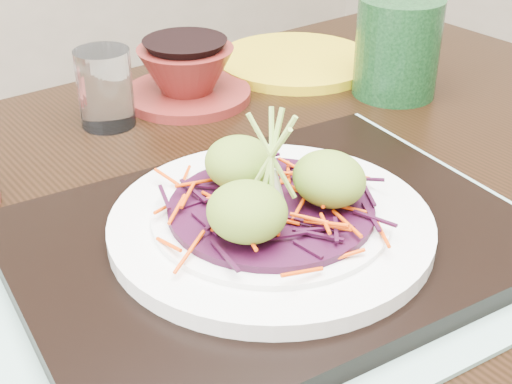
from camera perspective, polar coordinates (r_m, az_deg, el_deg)
dining_table at (r=0.70m, az=-0.51°, el=-8.85°), size 1.20×0.80×0.75m
placemat at (r=0.60m, az=1.17°, el=-4.82°), size 0.50×0.41×0.00m
serving_tray at (r=0.59m, az=1.18°, el=-3.93°), size 0.44×0.35×0.02m
white_plate at (r=0.58m, az=1.20°, el=-2.47°), size 0.26×0.26×0.02m
cabbage_bed at (r=0.57m, az=1.21°, el=-1.35°), size 0.17×0.17×0.01m
carrot_julienne at (r=0.57m, az=1.22°, el=-0.66°), size 0.20×0.20×0.01m
guacamole_scoops at (r=0.56m, az=1.28°, el=0.66°), size 0.14×0.13×0.05m
scallion_garnish at (r=0.55m, az=1.26°, el=2.51°), size 0.06×0.06×0.09m
water_glass at (r=0.82m, az=-11.97°, el=8.12°), size 0.07×0.07×0.09m
terracotta_bowl_set at (r=0.88m, az=-5.57°, el=9.18°), size 0.19×0.19×0.07m
yellow_plate at (r=0.99m, az=3.19°, el=10.40°), size 0.25×0.25×0.01m
green_jar at (r=0.90m, az=11.25°, el=11.29°), size 0.11×0.11×0.12m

